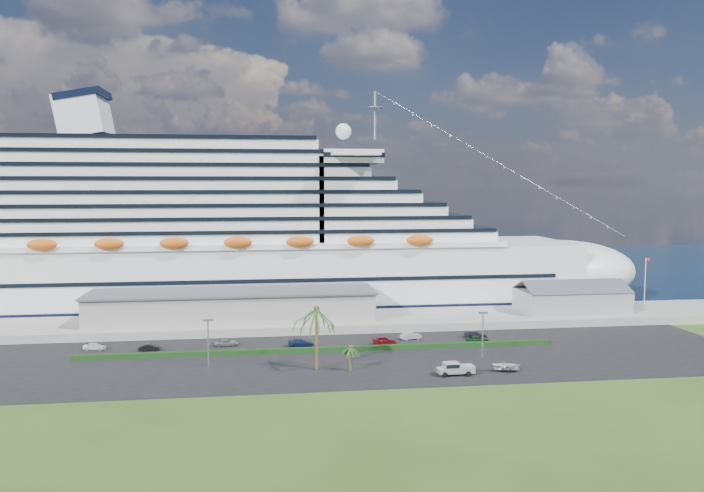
{
  "coord_description": "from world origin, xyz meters",
  "views": [
    {
      "loc": [
        -19.42,
        -107.71,
        31.27
      ],
      "look_at": [
        -0.5,
        30.0,
        18.38
      ],
      "focal_mm": 35.0,
      "sensor_mm": 36.0,
      "label": 1
    }
  ],
  "objects": [
    {
      "name": "parked_car_1",
      "position": [
        -39.66,
        21.08,
        0.76
      ],
      "size": [
        3.89,
        1.39,
        1.28
      ],
      "primitive_type": "imported",
      "rotation": [
        0.0,
        0.0,
        1.56
      ],
      "color": "black",
      "rests_on": "asphalt_lot"
    },
    {
      "name": "asphalt_lot",
      "position": [
        0.0,
        11.0,
        0.06
      ],
      "size": [
        140.0,
        38.0,
        0.12
      ],
      "primitive_type": "cube",
      "color": "black",
      "rests_on": "ground"
    },
    {
      "name": "boat_trailer",
      "position": [
        20.95,
        -1.34,
        1.11
      ],
      "size": [
        5.4,
        3.99,
        1.5
      ],
      "color": "gray",
      "rests_on": "asphalt_lot"
    },
    {
      "name": "port_shed",
      "position": [
        52.0,
        40.0,
        4.4
      ],
      "size": [
        24.0,
        12.31,
        7.37
      ],
      "color": "gray",
      "rests_on": "wharf"
    },
    {
      "name": "parked_car_5",
      "position": [
        10.48,
        23.76,
        0.83
      ],
      "size": [
        4.57,
        2.65,
        1.42
      ],
      "primitive_type": "imported",
      "rotation": [
        0.0,
        0.0,
        1.85
      ],
      "color": "#B1B3B9",
      "rests_on": "asphalt_lot"
    },
    {
      "name": "pickup_truck",
      "position": [
        11.94,
        -2.27,
        1.29
      ],
      "size": [
        6.05,
        2.42,
        2.13
      ],
      "color": "black",
      "rests_on": "asphalt_lot"
    },
    {
      "name": "lamp_post_right",
      "position": [
        20.0,
        8.0,
        5.34
      ],
      "size": [
        1.6,
        0.35,
        8.27
      ],
      "color": "gray",
      "rests_on": "asphalt_lot"
    },
    {
      "name": "parked_car_3",
      "position": [
        -11.62,
        20.89,
        0.82
      ],
      "size": [
        4.92,
        2.15,
        1.41
      ],
      "primitive_type": "imported",
      "rotation": [
        0.0,
        0.0,
        1.61
      ],
      "color": "navy",
      "rests_on": "asphalt_lot"
    },
    {
      "name": "terminal_building",
      "position": [
        -25.0,
        40.0,
        5.01
      ],
      "size": [
        61.0,
        15.0,
        6.3
      ],
      "color": "gray",
      "rests_on": "wharf"
    },
    {
      "name": "water",
      "position": [
        0.0,
        130.0,
        0.01
      ],
      "size": [
        420.0,
        160.0,
        0.02
      ],
      "primitive_type": "cube",
      "color": "black",
      "rests_on": "ground"
    },
    {
      "name": "hedge",
      "position": [
        -8.0,
        16.0,
        0.57
      ],
      "size": [
        88.0,
        1.1,
        0.9
      ],
      "primitive_type": "cube",
      "color": "black",
      "rests_on": "asphalt_lot"
    },
    {
      "name": "wharf",
      "position": [
        0.0,
        40.0,
        0.9
      ],
      "size": [
        240.0,
        20.0,
        1.8
      ],
      "primitive_type": "cube",
      "color": "gray",
      "rests_on": "ground"
    },
    {
      "name": "parked_car_0",
      "position": [
        -49.95,
        23.09,
        0.82
      ],
      "size": [
        4.34,
        2.29,
        1.41
      ],
      "primitive_type": "imported",
      "rotation": [
        0.0,
        0.0,
        1.41
      ],
      "color": "silver",
      "rests_on": "asphalt_lot"
    },
    {
      "name": "parked_car_7",
      "position": [
        23.63,
        23.31,
        0.79
      ],
      "size": [
        4.89,
        2.81,
        1.33
      ],
      "primitive_type": "imported",
      "rotation": [
        0.0,
        0.0,
        1.36
      ],
      "color": "#232429",
      "rests_on": "asphalt_lot"
    },
    {
      "name": "palm_tall",
      "position": [
        -10.0,
        4.0,
        9.2
      ],
      "size": [
        8.82,
        8.82,
        11.13
      ],
      "color": "#47301E",
      "rests_on": "ground"
    },
    {
      "name": "parked_car_2",
      "position": [
        -25.71,
        23.05,
        0.74
      ],
      "size": [
        4.7,
        2.57,
        1.25
      ],
      "primitive_type": "imported",
      "rotation": [
        0.0,
        0.0,
        1.68
      ],
      "color": "gray",
      "rests_on": "asphalt_lot"
    },
    {
      "name": "ground",
      "position": [
        0.0,
        0.0,
        0.0
      ],
      "size": [
        420.0,
        420.0,
        0.0
      ],
      "primitive_type": "plane",
      "color": "#2F4717",
      "rests_on": "ground"
    },
    {
      "name": "flagpole",
      "position": [
        70.04,
        40.0,
        8.27
      ],
      "size": [
        1.08,
        0.16,
        12.0
      ],
      "color": "silver",
      "rests_on": "wharf"
    },
    {
      "name": "palm_short",
      "position": [
        -4.5,
        2.5,
        3.67
      ],
      "size": [
        3.53,
        3.53,
        4.56
      ],
      "color": "#47301E",
      "rests_on": "ground"
    },
    {
      "name": "cruise_ship",
      "position": [
        -21.53,
        64.0,
        16.69
      ],
      "size": [
        191.0,
        38.0,
        54.0
      ],
      "color": "silver",
      "rests_on": "ground"
    },
    {
      "name": "lamp_post_left",
      "position": [
        -28.0,
        8.0,
        5.34
      ],
      "size": [
        1.6,
        0.35,
        8.27
      ],
      "color": "gray",
      "rests_on": "asphalt_lot"
    },
    {
      "name": "parked_car_6",
      "position": [
        22.8,
        19.28,
        0.75
      ],
      "size": [
        4.63,
        2.28,
        1.27
      ],
      "primitive_type": "imported",
      "rotation": [
        0.0,
        0.0,
        1.61
      ],
      "color": "#0E3A17",
      "rests_on": "asphalt_lot"
    },
    {
      "name": "parked_car_4",
      "position": [
        4.49,
        20.18,
        0.91
      ],
      "size": [
        4.67,
        1.97,
        1.58
      ],
      "primitive_type": "imported",
      "rotation": [
        0.0,
        0.0,
        1.55
      ],
      "color": "maroon",
      "rests_on": "asphalt_lot"
    }
  ]
}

